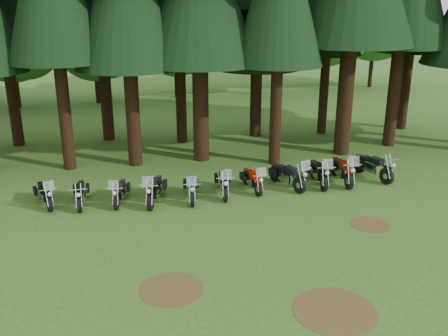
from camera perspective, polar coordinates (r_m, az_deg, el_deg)
The scene contains 21 objects.
ground at distance 16.64m, azimuth 3.43°, elevation -8.76°, with size 120.00×120.00×0.00m, color #30591D.
decid_2 at distance 39.43m, azimuth -22.87°, elevation 13.45°, with size 6.72×6.53×8.40m.
decid_3 at distance 39.35m, azimuth -14.27°, elevation 13.66°, with size 6.12×5.95×7.65m.
decid_4 at distance 40.98m, azimuth -5.16°, elevation 14.13°, with size 5.93×5.76×7.41m.
decid_5 at distance 41.79m, azimuth 4.44°, elevation 16.79°, with size 8.45×8.21×10.56m.
decid_6 at distance 45.43m, azimuth 12.09°, elevation 15.31°, with size 7.06×6.86×8.82m.
decid_7 at distance 47.37m, azimuth 17.54°, elevation 16.25°, with size 8.44×8.20×10.55m.
dirt_patch_0 at distance 14.39m, azimuth -6.04°, elevation -13.59°, with size 1.80×1.80×0.01m, color #4C3D1E.
dirt_patch_1 at distance 18.72m, azimuth 16.37°, elevation -6.24°, with size 1.40×1.40×0.01m, color #4C3D1E.
dirt_patch_2 at distance 13.78m, azimuth 12.55°, elevation -15.63°, with size 2.20×2.20×0.01m, color #4C3D1E.
motorcycle_0 at distance 20.66m, azimuth -19.78°, elevation -2.89°, with size 0.87×2.07×1.32m.
motorcycle_1 at distance 20.29m, azimuth -16.07°, elevation -2.91°, with size 0.30×2.09×0.85m.
motorcycle_2 at distance 20.12m, azimuth -11.83°, elevation -2.75°, with size 0.71×2.04×1.29m.
motorcycle_3 at distance 19.91m, azimuth -7.92°, elevation -2.55°, with size 0.99×2.31×1.48m.
motorcycle_4 at distance 20.03m, azimuth -3.75°, elevation -2.41°, with size 0.55×2.16×1.35m.
motorcycle_5 at distance 20.49m, azimuth -0.04°, elevation -1.76°, with size 0.63×2.31×1.45m.
motorcycle_6 at distance 20.99m, azimuth 3.26°, elevation -1.42°, with size 0.46×2.10×1.32m.
motorcycle_7 at distance 21.42m, azimuth 7.25°, elevation -0.92°, with size 1.04×2.37×1.52m.
motorcycle_8 at distance 21.99m, azimuth 10.78°, elevation -0.60°, with size 0.61×2.39×1.50m.
motorcycle_9 at distance 22.44m, azimuth 13.36°, elevation -0.33°, with size 0.58×2.50×1.57m.
motorcycle_10 at distance 23.32m, azimuth 16.62°, elevation 0.08°, with size 0.75×2.42×1.00m.
Camera 1 is at (-4.36, -14.09, 7.70)m, focal length 40.00 mm.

